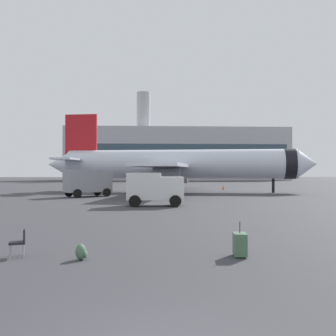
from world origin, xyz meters
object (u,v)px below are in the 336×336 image
Objects in this scene: rolling_suitcase at (240,244)px; safety_cone_near at (223,187)px; cargo_van at (155,187)px; service_truck at (87,182)px; safety_cone_mid at (71,190)px; gate_chair at (20,241)px; airplane_at_gate at (178,164)px; traveller_backpack at (81,252)px.

safety_cone_near is at bearing 79.52° from rolling_suitcase.
safety_cone_near is (10.94, 27.90, -1.09)m from cargo_van.
safety_cone_near is at bearing 41.42° from service_truck.
service_truck is at bearing 120.13° from cargo_van.
safety_cone_mid is 0.91× the size of gate_chair.
safety_cone_mid is at bearing -168.93° from airplane_at_gate.
safety_cone_mid is at bearing 115.21° from service_truck.
safety_cone_near is at bearing 71.43° from gate_chair.
traveller_backpack is (-13.56, -46.91, -0.12)m from safety_cone_near.
airplane_at_gate reaches higher than service_truck.
gate_chair is (2.37, -30.52, -1.11)m from service_truck.
traveller_backpack is at bearing -98.76° from airplane_at_gate.
traveller_backpack is 0.56× the size of gate_chair.
cargo_van is 20.85m from safety_cone_mid.
service_truck is 1.16× the size of cargo_van.
airplane_at_gate is at bearing 81.24° from traveller_backpack.
rolling_suitcase reaches higher than safety_cone_near.
safety_cone_mid is at bearing 101.09° from traveller_backpack.
traveller_backpack is at bearing -81.98° from service_truck.
cargo_van reaches higher than safety_cone_mid.
safety_cone_mid is 38.02m from traveller_backpack.
service_truck reaches higher than traveller_backpack.
rolling_suitcase is (9.30, -30.89, -1.22)m from service_truck.
safety_cone_mid is (-9.94, 18.29, -1.06)m from cargo_van.
gate_chair is at bearing -81.79° from safety_cone_mid.
rolling_suitcase is (12.23, -37.11, 0.01)m from safety_cone_mid.
safety_cone_near reaches higher than traveller_backpack.
cargo_van is (-3.53, -20.93, -2.21)m from airplane_at_gate.
rolling_suitcase reaches higher than gate_chair.
safety_cone_mid is at bearing 108.24° from rolling_suitcase.
cargo_van reaches higher than safety_cone_near.
cargo_van is at bearing 82.14° from traveller_backpack.
service_truck is at bearing -64.79° from safety_cone_mid.
service_truck is 7.25× the size of safety_cone_near.
rolling_suitcase is 4.93m from traveller_backpack.
cargo_van reaches higher than rolling_suitcase.
gate_chair is (-6.93, 0.37, 0.11)m from rolling_suitcase.
service_truck is at bearing -139.96° from airplane_at_gate.
service_truck reaches higher than safety_cone_near.
service_truck reaches higher than cargo_van.
safety_cone_mid is (-2.93, 6.22, -1.22)m from service_truck.
safety_cone_near is 1.50× the size of traveller_backpack.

